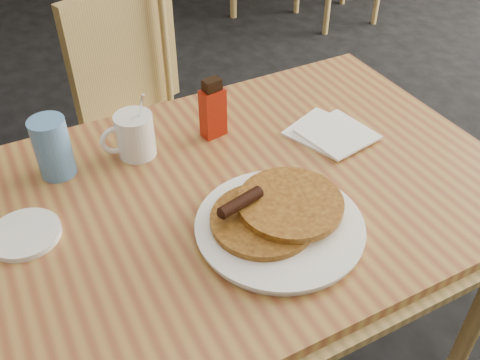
% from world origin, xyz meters
% --- Properties ---
extents(main_table, '(1.24, 0.87, 0.75)m').
position_xyz_m(main_table, '(0.03, 0.07, 0.71)').
color(main_table, '#A27639').
rests_on(main_table, floor).
extents(chair_main_far, '(0.52, 0.53, 0.89)m').
position_xyz_m(chair_main_far, '(0.02, 0.83, 0.53)').
color(chair_main_far, tan).
rests_on(chair_main_far, floor).
extents(pancake_plate, '(0.32, 0.32, 0.07)m').
position_xyz_m(pancake_plate, '(0.06, -0.07, 0.77)').
color(pancake_plate, white).
rests_on(pancake_plate, main_table).
extents(coffee_mug, '(0.12, 0.08, 0.16)m').
position_xyz_m(coffee_mug, '(-0.12, 0.27, 0.80)').
color(coffee_mug, white).
rests_on(coffee_mug, main_table).
extents(syrup_bottle, '(0.06, 0.05, 0.15)m').
position_xyz_m(syrup_bottle, '(0.07, 0.27, 0.82)').
color(syrup_bottle, maroon).
rests_on(syrup_bottle, main_table).
extents(napkin_stack, '(0.20, 0.21, 0.01)m').
position_xyz_m(napkin_stack, '(0.31, 0.15, 0.76)').
color(napkin_stack, white).
rests_on(napkin_stack, main_table).
extents(blue_tumbler, '(0.09, 0.09, 0.13)m').
position_xyz_m(blue_tumbler, '(-0.29, 0.28, 0.82)').
color(blue_tumbler, '#5183BD').
rests_on(blue_tumbler, main_table).
extents(side_saucer, '(0.16, 0.16, 0.01)m').
position_xyz_m(side_saucer, '(-0.39, 0.11, 0.76)').
color(side_saucer, white).
rests_on(side_saucer, main_table).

